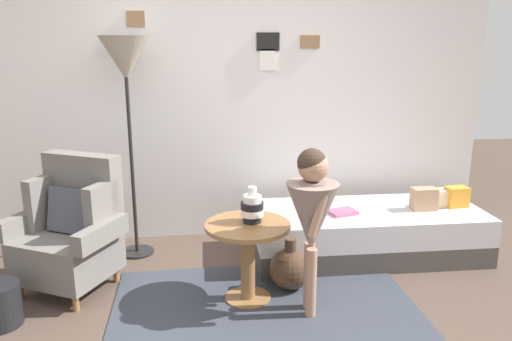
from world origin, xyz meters
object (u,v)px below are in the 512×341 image
demijohn_near (290,269)px  person_child (312,211)px  vase_striped (252,208)px  side_table (248,246)px  daybed (366,232)px  book_on_daybed (343,212)px  floor_lamp (126,67)px  armchair (72,230)px

demijohn_near → person_child: bearing=-79.9°
vase_striped → demijohn_near: 0.59m
side_table → person_child: 0.54m
daybed → person_child: 1.23m
daybed → book_on_daybed: (-0.24, -0.08, 0.22)m
demijohn_near → vase_striped: bearing=-162.0°
floor_lamp → daybed: bearing=-8.1°
floor_lamp → demijohn_near: (1.17, -0.79, -1.41)m
vase_striped → demijohn_near: size_ratio=0.64×
armchair → person_child: person_child is taller
armchair → floor_lamp: 1.31m
daybed → vase_striped: 1.30m
daybed → floor_lamp: floor_lamp is taller
daybed → book_on_daybed: book_on_daybed is taller
vase_striped → book_on_daybed: (0.81, 0.54, -0.25)m
vase_striped → armchair: bearing=164.9°
daybed → demijohn_near: bearing=-145.7°
daybed → side_table: 1.27m
daybed → book_on_daybed: size_ratio=8.70×
armchair → demijohn_near: size_ratio=2.49×
daybed → demijohn_near: 0.92m
side_table → demijohn_near: (0.32, 0.12, -0.25)m
vase_striped → person_child: bearing=-36.0°
vase_striped → book_on_daybed: vase_striped is taller
book_on_daybed → armchair: bearing=-174.7°
armchair → floor_lamp: floor_lamp is taller
person_child → book_on_daybed: (0.46, 0.79, -0.30)m
floor_lamp → book_on_daybed: bearing=-11.7°
demijohn_near → floor_lamp: bearing=145.9°
book_on_daybed → demijohn_near: size_ratio=0.56×
daybed → person_child: bearing=-128.8°
armchair → demijohn_near: (1.56, -0.25, -0.28)m
vase_striped → book_on_daybed: bearing=33.6°
floor_lamp → demijohn_near: size_ratio=4.62×
daybed → demijohn_near: (-0.76, -0.52, -0.04)m
armchair → floor_lamp: size_ratio=0.54×
vase_striped → daybed: bearing=30.3°
person_child → demijohn_near: (-0.06, 0.35, -0.56)m
armchair → side_table: size_ratio=1.66×
side_table → floor_lamp: (-0.85, 0.92, 1.16)m
floor_lamp → book_on_daybed: (1.69, -0.35, -1.15)m
vase_striped → floor_lamp: (-0.89, 0.89, 0.90)m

